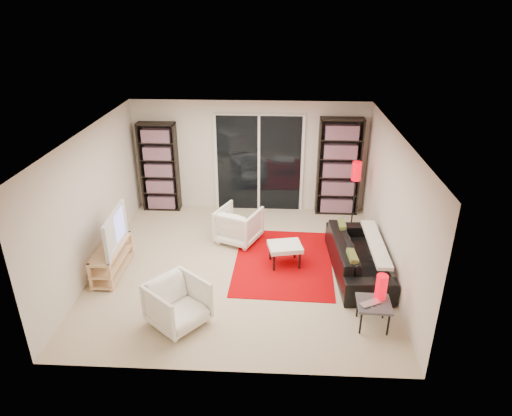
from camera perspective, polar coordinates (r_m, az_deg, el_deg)
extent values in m
plane|color=beige|center=(8.13, -1.89, -7.27)|extent=(5.00, 5.00, 0.00)
cube|color=beige|center=(9.88, -0.79, 6.47)|extent=(5.00, 0.02, 2.40)
cube|color=beige|center=(5.39, -4.28, -10.59)|extent=(5.00, 0.02, 2.40)
cube|color=beige|center=(8.15, -19.81, 0.81)|extent=(0.02, 5.00, 2.40)
cube|color=beige|center=(7.76, 16.71, 0.04)|extent=(0.02, 5.00, 2.40)
cube|color=white|center=(7.14, -2.16, 9.26)|extent=(5.00, 5.00, 0.02)
cube|color=white|center=(9.89, 0.37, 5.57)|extent=(1.92, 0.06, 2.16)
cube|color=black|center=(9.85, 0.36, 5.50)|extent=(1.80, 0.02, 2.10)
cube|color=white|center=(9.85, 0.36, 5.48)|extent=(0.05, 0.02, 2.10)
cube|color=black|center=(10.11, -11.98, 5.01)|extent=(0.80, 0.30, 1.95)
cube|color=#A6683A|center=(10.10, -12.00, 4.97)|extent=(0.70, 0.22, 1.85)
cube|color=black|center=(9.84, 10.31, 5.06)|extent=(0.90, 0.30, 2.10)
cube|color=#A6683A|center=(9.82, 10.32, 5.02)|extent=(0.80, 0.22, 2.00)
cube|color=#E8BB7E|center=(8.09, -17.76, -4.77)|extent=(0.38, 1.19, 0.04)
cube|color=#E8BB7E|center=(8.20, -17.55, -6.17)|extent=(0.38, 1.19, 0.03)
cube|color=#E8BB7E|center=(8.30, -17.38, -7.30)|extent=(0.38, 1.19, 0.04)
cube|color=#E8BB7E|center=(7.83, -20.00, -8.17)|extent=(0.05, 0.05, 0.50)
cube|color=#E8BB7E|center=(8.71, -17.36, -4.24)|extent=(0.05, 0.05, 0.50)
cube|color=#E8BB7E|center=(7.71, -17.77, -8.35)|extent=(0.05, 0.05, 0.50)
cube|color=#E8BB7E|center=(8.60, -15.34, -4.34)|extent=(0.05, 0.05, 0.50)
imported|color=black|center=(7.93, -17.94, -2.64)|extent=(0.20, 1.12, 0.64)
cube|color=#AF0004|center=(8.25, 3.43, -6.71)|extent=(1.79, 2.37, 0.01)
imported|color=black|center=(8.01, 12.65, -5.87)|extent=(0.93, 2.14, 0.61)
imported|color=white|center=(8.77, -2.17, -2.12)|extent=(0.97, 0.98, 0.69)
imported|color=white|center=(6.75, -9.76, -11.70)|extent=(1.05, 1.04, 0.68)
cube|color=white|center=(8.00, 3.65, -4.84)|extent=(0.65, 0.57, 0.08)
cylinder|color=black|center=(7.91, 2.27, -6.89)|extent=(0.04, 0.04, 0.32)
cylinder|color=black|center=(8.22, 1.79, -5.54)|extent=(0.04, 0.04, 0.32)
cylinder|color=black|center=(8.00, 5.48, -6.61)|extent=(0.04, 0.04, 0.32)
cylinder|color=black|center=(8.30, 4.88, -5.29)|extent=(0.04, 0.04, 0.32)
cube|color=#424146|center=(6.79, 14.54, -11.53)|extent=(0.49, 0.49, 0.04)
cylinder|color=black|center=(6.73, 12.95, -13.78)|extent=(0.03, 0.03, 0.38)
cylinder|color=black|center=(7.03, 12.59, -11.86)|extent=(0.03, 0.03, 0.38)
cylinder|color=black|center=(6.79, 16.21, -13.77)|extent=(0.03, 0.03, 0.38)
cylinder|color=black|center=(7.09, 15.69, -11.87)|extent=(0.03, 0.03, 0.38)
imported|color=silver|center=(6.71, 14.35, -11.67)|extent=(0.36, 0.32, 0.02)
cylinder|color=#E8000F|center=(6.80, 15.39, -9.46)|extent=(0.17, 0.17, 0.37)
cylinder|color=black|center=(9.68, 11.81, -2.10)|extent=(0.21, 0.21, 0.03)
cylinder|color=black|center=(9.46, 12.08, 0.65)|extent=(0.03, 0.03, 1.05)
cylinder|color=#E8000F|center=(9.21, 12.45, 4.53)|extent=(0.19, 0.19, 0.38)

